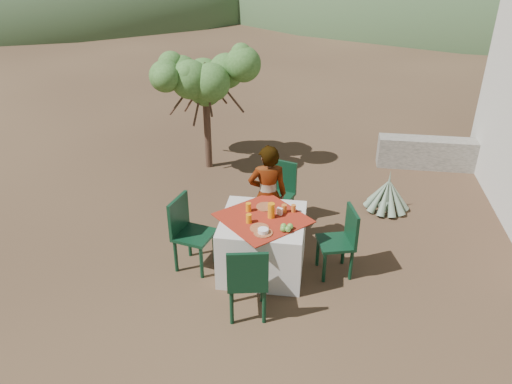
{
  "coord_description": "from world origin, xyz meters",
  "views": [
    {
      "loc": [
        1.29,
        -5.21,
        3.93
      ],
      "look_at": [
        0.49,
        0.36,
        0.89
      ],
      "focal_mm": 35.0,
      "sensor_mm": 36.0,
      "label": 1
    }
  ],
  "objects_px": {
    "chair_near": "(247,279)",
    "chair_left": "(188,230)",
    "shrub_tree": "(209,84)",
    "juice_pitcher": "(271,211)",
    "table": "(263,244)",
    "chair_far": "(279,191)",
    "person": "(268,195)",
    "agave": "(387,195)",
    "chair_right": "(342,239)"
  },
  "relations": [
    {
      "from": "chair_near",
      "to": "chair_left",
      "type": "relative_size",
      "value": 0.98
    },
    {
      "from": "shrub_tree",
      "to": "juice_pitcher",
      "type": "distance_m",
      "value": 3.34
    },
    {
      "from": "table",
      "to": "chair_far",
      "type": "height_order",
      "value": "chair_far"
    },
    {
      "from": "person",
      "to": "chair_far",
      "type": "bearing_deg",
      "value": -115.49
    },
    {
      "from": "chair_far",
      "to": "chair_near",
      "type": "height_order",
      "value": "chair_far"
    },
    {
      "from": "table",
      "to": "shrub_tree",
      "type": "bearing_deg",
      "value": 113.9
    },
    {
      "from": "table",
      "to": "shrub_tree",
      "type": "relative_size",
      "value": 0.67
    },
    {
      "from": "agave",
      "to": "juice_pitcher",
      "type": "height_order",
      "value": "juice_pitcher"
    },
    {
      "from": "table",
      "to": "chair_far",
      "type": "distance_m",
      "value": 1.15
    },
    {
      "from": "chair_near",
      "to": "shrub_tree",
      "type": "height_order",
      "value": "shrub_tree"
    },
    {
      "from": "chair_right",
      "to": "shrub_tree",
      "type": "distance_m",
      "value": 3.83
    },
    {
      "from": "juice_pitcher",
      "to": "person",
      "type": "bearing_deg",
      "value": 100.89
    },
    {
      "from": "chair_left",
      "to": "chair_right",
      "type": "bearing_deg",
      "value": -72.71
    },
    {
      "from": "chair_left",
      "to": "juice_pitcher",
      "type": "relative_size",
      "value": 5.05
    },
    {
      "from": "chair_far",
      "to": "chair_near",
      "type": "xyz_separation_m",
      "value": [
        -0.13,
        -2.06,
        -0.0
      ]
    },
    {
      "from": "chair_left",
      "to": "shrub_tree",
      "type": "distance_m",
      "value": 3.21
    },
    {
      "from": "chair_left",
      "to": "agave",
      "type": "bearing_deg",
      "value": -41.8
    },
    {
      "from": "person",
      "to": "juice_pitcher",
      "type": "bearing_deg",
      "value": 86.66
    },
    {
      "from": "shrub_tree",
      "to": "chair_far",
      "type": "bearing_deg",
      "value": -52.65
    },
    {
      "from": "chair_far",
      "to": "chair_left",
      "type": "xyz_separation_m",
      "value": [
        -1.02,
        -1.2,
        0.01
      ]
    },
    {
      "from": "chair_far",
      "to": "chair_left",
      "type": "bearing_deg",
      "value": -112.23
    },
    {
      "from": "shrub_tree",
      "to": "agave",
      "type": "relative_size",
      "value": 2.63
    },
    {
      "from": "chair_right",
      "to": "shrub_tree",
      "type": "bearing_deg",
      "value": -157.3
    },
    {
      "from": "chair_right",
      "to": "juice_pitcher",
      "type": "height_order",
      "value": "juice_pitcher"
    },
    {
      "from": "chair_right",
      "to": "person",
      "type": "distance_m",
      "value": 1.17
    },
    {
      "from": "chair_near",
      "to": "person",
      "type": "height_order",
      "value": "person"
    },
    {
      "from": "chair_far",
      "to": "person",
      "type": "distance_m",
      "value": 0.54
    },
    {
      "from": "chair_right",
      "to": "juice_pitcher",
      "type": "xyz_separation_m",
      "value": [
        -0.88,
        -0.05,
        0.36
      ]
    },
    {
      "from": "chair_near",
      "to": "agave",
      "type": "height_order",
      "value": "chair_near"
    },
    {
      "from": "juice_pitcher",
      "to": "table",
      "type": "bearing_deg",
      "value": -167.8
    },
    {
      "from": "person",
      "to": "agave",
      "type": "bearing_deg",
      "value": -160.96
    },
    {
      "from": "chair_right",
      "to": "juice_pitcher",
      "type": "bearing_deg",
      "value": -102.58
    },
    {
      "from": "chair_near",
      "to": "juice_pitcher",
      "type": "distance_m",
      "value": 1.01
    },
    {
      "from": "table",
      "to": "shrub_tree",
      "type": "height_order",
      "value": "shrub_tree"
    },
    {
      "from": "table",
      "to": "chair_near",
      "type": "bearing_deg",
      "value": -92.92
    },
    {
      "from": "person",
      "to": "shrub_tree",
      "type": "relative_size",
      "value": 0.75
    },
    {
      "from": "chair_left",
      "to": "person",
      "type": "bearing_deg",
      "value": -39.13
    },
    {
      "from": "agave",
      "to": "person",
      "type": "bearing_deg",
      "value": -146.73
    },
    {
      "from": "chair_near",
      "to": "shrub_tree",
      "type": "distance_m",
      "value": 4.21
    },
    {
      "from": "shrub_tree",
      "to": "juice_pitcher",
      "type": "relative_size",
      "value": 10.08
    },
    {
      "from": "chair_near",
      "to": "chair_right",
      "type": "xyz_separation_m",
      "value": [
        1.02,
        0.99,
        -0.03
      ]
    },
    {
      "from": "chair_left",
      "to": "juice_pitcher",
      "type": "distance_m",
      "value": 1.09
    },
    {
      "from": "shrub_tree",
      "to": "juice_pitcher",
      "type": "xyz_separation_m",
      "value": [
        1.41,
        -2.95,
        -0.67
      ]
    },
    {
      "from": "chair_left",
      "to": "agave",
      "type": "xyz_separation_m",
      "value": [
        2.64,
        1.83,
        -0.29
      ]
    },
    {
      "from": "shrub_tree",
      "to": "chair_left",
      "type": "bearing_deg",
      "value": -82.96
    },
    {
      "from": "chair_far",
      "to": "juice_pitcher",
      "type": "xyz_separation_m",
      "value": [
        0.02,
        -1.12,
        0.33
      ]
    },
    {
      "from": "chair_near",
      "to": "chair_left",
      "type": "height_order",
      "value": "chair_left"
    },
    {
      "from": "table",
      "to": "chair_left",
      "type": "height_order",
      "value": "chair_left"
    },
    {
      "from": "chair_far",
      "to": "agave",
      "type": "bearing_deg",
      "value": 39.28
    },
    {
      "from": "chair_near",
      "to": "juice_pitcher",
      "type": "height_order",
      "value": "juice_pitcher"
    }
  ]
}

